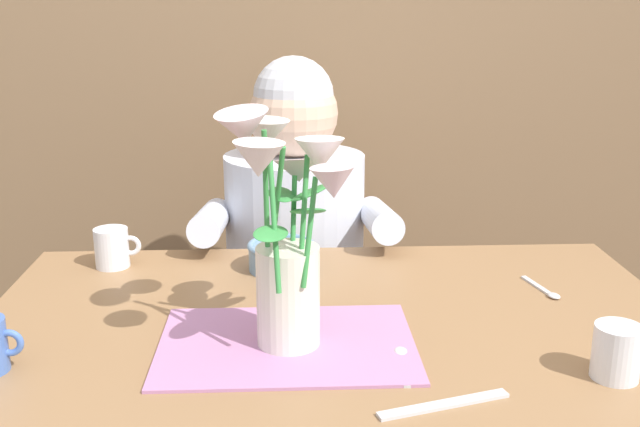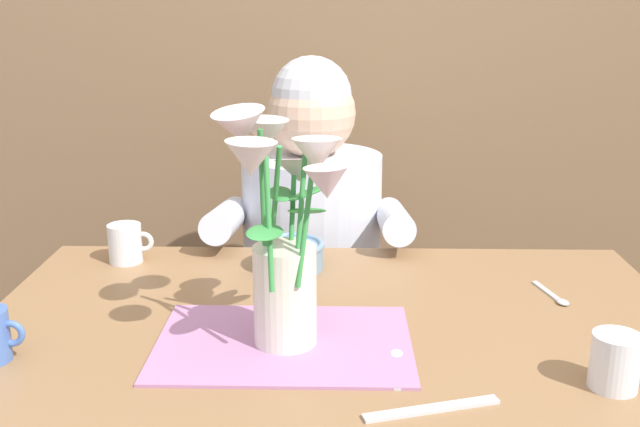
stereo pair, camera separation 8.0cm
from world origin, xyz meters
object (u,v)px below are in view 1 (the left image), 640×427
seated_person (295,287)px  ceramic_bowl (281,255)px  ceramic_mug (618,352)px  flower_vase (286,227)px  coffee_cup (113,248)px  dinner_knife (444,405)px

seated_person → ceramic_bowl: seated_person is taller
seated_person → ceramic_mug: bearing=-63.3°
ceramic_bowl → seated_person: bearing=84.9°
flower_vase → coffee_cup: bearing=133.4°
ceramic_bowl → dinner_knife: bearing=-67.6°
flower_vase → ceramic_bowl: flower_vase is taller
flower_vase → dinner_knife: (0.21, -0.19, -0.19)m
coffee_cup → dinner_knife: bearing=-45.2°
flower_vase → ceramic_mug: 0.51m
dinner_knife → coffee_cup: (-0.56, 0.56, 0.04)m
ceramic_mug → seated_person: bearing=119.0°
dinner_knife → coffee_cup: coffee_cup is taller
flower_vase → ceramic_bowl: (-0.01, 0.34, -0.16)m
flower_vase → coffee_cup: 0.53m
ceramic_mug → coffee_cup: bearing=148.9°
dinner_knife → ceramic_bowl: bearing=96.0°
dinner_knife → seated_person: bearing=85.7°
ceramic_mug → flower_vase: bearing=165.1°
ceramic_bowl → ceramic_mug: ceramic_mug is taller
seated_person → ceramic_mug: seated_person is taller
ceramic_bowl → coffee_cup: bearing=174.7°
seated_person → dinner_knife: (0.19, -0.88, 0.18)m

